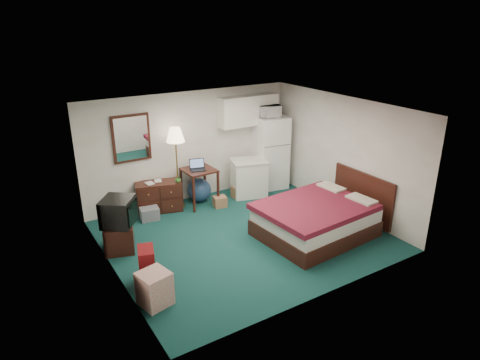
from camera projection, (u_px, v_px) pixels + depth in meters
floor at (243, 236)px, 8.37m from camera, size 5.00×4.50×0.01m
ceiling at (244, 109)px, 7.47m from camera, size 5.00×4.50×0.01m
walls at (243, 176)px, 7.92m from camera, size 5.01×4.51×2.50m
mirror at (131, 138)px, 8.87m from camera, size 0.80×0.06×1.00m
upper_cabinets at (248, 110)px, 10.03m from camera, size 1.50×0.35×0.70m
headboard at (362, 196)px, 8.82m from camera, size 0.06×1.56×1.00m
dresser at (159, 196)px, 9.34m from camera, size 1.06×0.68×0.66m
floor_lamp at (177, 168)px, 9.35m from camera, size 0.44×0.44×1.81m
desk at (200, 187)px, 9.61m from camera, size 0.69×0.69×0.85m
exercise_ball at (199, 190)px, 9.84m from camera, size 0.65×0.65×0.55m
kitchen_counter at (249, 178)px, 10.12m from camera, size 0.91×0.79×0.85m
fridge at (270, 152)px, 10.51m from camera, size 0.83×0.83×1.78m
bed at (315, 220)px, 8.28m from camera, size 2.18×1.76×0.66m
tv_stand at (119, 237)px, 7.78m from camera, size 0.66×0.69×0.51m
suitcase at (147, 266)px, 6.77m from camera, size 0.35×0.45×0.64m
retail_box at (155, 288)px, 6.31m from camera, size 0.50×0.50×0.53m
file_bin at (150, 214)px, 8.99m from camera, size 0.41×0.33×0.26m
cardboard_box_a at (220, 202)px, 9.61m from camera, size 0.32×0.28×0.24m
cardboard_box_b at (238, 192)px, 10.07m from camera, size 0.23×0.27×0.27m
laptop at (198, 165)px, 9.36m from camera, size 0.39×0.34×0.23m
crt_tv at (118, 212)px, 7.62m from camera, size 0.79×0.79×0.50m
microwave at (269, 110)px, 10.08m from camera, size 0.57×0.42×0.35m
book_a at (146, 180)px, 9.07m from camera, size 0.16×0.03×0.22m
book_b at (154, 177)px, 9.23m from camera, size 0.15×0.06×0.20m
mug at (178, 180)px, 9.20m from camera, size 0.14×0.12×0.12m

